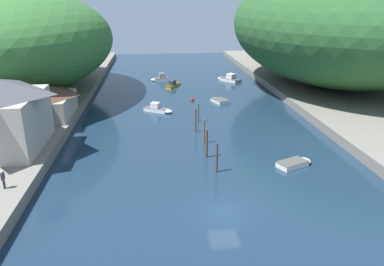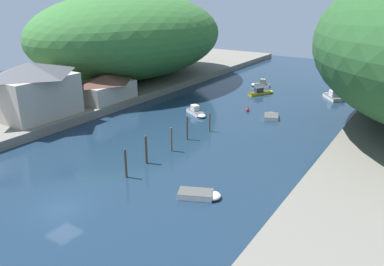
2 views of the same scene
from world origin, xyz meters
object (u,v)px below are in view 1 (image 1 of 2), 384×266
Objects in this scene: boat_navy_launch at (219,100)px; boat_yellow_tender at (229,79)px; boat_far_upstream at (174,84)px; channel_buoy_near at (192,99)px; boat_small_dinghy at (158,109)px; boat_white_cruiser at (160,79)px; boat_cabin_cruiser at (296,163)px; person_by_boathouse at (3,178)px; person_on_quay at (37,143)px; boathouse_shed at (49,101)px.

boat_yellow_tender is (5.04, 16.72, 0.21)m from boat_navy_launch.
boat_far_upstream reaches higher than channel_buoy_near.
boat_white_cruiser is at bearing -151.81° from boat_small_dinghy.
boat_yellow_tender reaches higher than boat_far_upstream.
boat_cabin_cruiser is 0.75× the size of boat_yellow_tender.
boat_yellow_tender is 6.83× the size of channel_buoy_near.
boat_far_upstream reaches higher than boat_navy_launch.
boat_white_cruiser is at bearing -19.12° from person_by_boathouse.
channel_buoy_near is at bearing -158.87° from boat_yellow_tender.
boat_small_dinghy is 2.78× the size of person_by_boathouse.
boat_yellow_tender is at bearing 47.18° from boat_far_upstream.
person_by_boathouse is at bearing -121.56° from channel_buoy_near.
person_on_quay is at bearing -87.64° from boat_far_upstream.
boat_white_cruiser is (-14.63, 1.49, 0.01)m from boat_yellow_tender.
boat_cabin_cruiser is 28.05m from person_by_boathouse.
boat_white_cruiser is 2.35× the size of person_on_quay.
person_on_quay and person_by_boathouse have the same top height.
boathouse_shed reaches higher than boat_yellow_tender.
person_by_boathouse is at bearing -83.88° from boat_far_upstream.
boat_navy_launch is 39.13m from person_by_boathouse.
boat_white_cruiser is 4.77× the size of channel_buoy_near.
boat_yellow_tender is 1.02× the size of boat_far_upstream.
channel_buoy_near is 0.49× the size of person_on_quay.
boat_yellow_tender is at bearing -23.86° from person_on_quay.
person_by_boathouse is (-27.61, -4.53, 1.93)m from boat_cabin_cruiser.
boat_far_upstream is 6.34m from boat_white_cruiser.
boathouse_shed is 2.48× the size of boat_white_cruiser.
boat_navy_launch is 2.48× the size of person_on_quay.
boat_white_cruiser is (15.72, 27.69, -2.93)m from boathouse_shed.
person_on_quay is at bearing -163.86° from boat_yellow_tender.
boat_white_cruiser reaches higher than boat_navy_launch.
boat_far_upstream is 1.41× the size of boat_white_cruiser.
boat_yellow_tender is 12.69m from boat_far_upstream.
person_on_quay is (-13.83, -40.80, 1.73)m from boat_white_cruiser.
boat_navy_launch is 4.50m from channel_buoy_near.
boat_white_cruiser is 18.00m from channel_buoy_near.
boat_navy_launch is 0.75× the size of boat_far_upstream.
boat_cabin_cruiser is at bearing -47.18° from boat_far_upstream.
boat_yellow_tender is at bearing -34.16° from person_by_boathouse.
boathouse_shed is 31.98m from boat_white_cruiser.
boat_cabin_cruiser is at bearing 63.22° from boat_small_dinghy.
channel_buoy_near is at bearing -34.37° from person_by_boathouse.
boat_small_dinghy is 26.62m from boat_yellow_tender.
boat_small_dinghy is 5.64× the size of channel_buoy_near.
boathouse_shed is 2.35× the size of boat_navy_launch.
boat_far_upstream reaches higher than boat_cabin_cruiser.
boathouse_shed is at bearing 178.77° from boat_navy_launch.
boat_cabin_cruiser is at bearing -103.88° from boat_navy_launch.
boathouse_shed is 1.76× the size of boat_far_upstream.
boat_navy_launch is (25.32, 9.49, -3.14)m from boathouse_shed.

